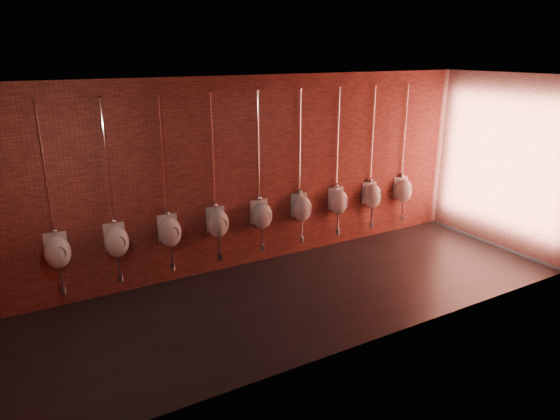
{
  "coord_description": "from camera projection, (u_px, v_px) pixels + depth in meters",
  "views": [
    {
      "loc": [
        -3.85,
        -5.77,
        3.57
      ],
      "look_at": [
        -0.01,
        0.9,
        1.1
      ],
      "focal_mm": 32.0,
      "sensor_mm": 36.0,
      "label": 1
    }
  ],
  "objects": [
    {
      "name": "room_shell",
      "position": [
        312.0,
        166.0,
        7.06
      ],
      "size": [
        8.54,
        3.04,
        3.22
      ],
      "color": "black",
      "rests_on": "ground"
    },
    {
      "name": "urinal_6",
      "position": [
        338.0,
        201.0,
        9.26
      ],
      "size": [
        0.41,
        0.37,
        2.71
      ],
      "color": "silver",
      "rests_on": "ground"
    },
    {
      "name": "urinal_4",
      "position": [
        262.0,
        215.0,
        8.49
      ],
      "size": [
        0.41,
        0.37,
        2.71
      ],
      "color": "silver",
      "rests_on": "ground"
    },
    {
      "name": "urinal_1",
      "position": [
        116.0,
        241.0,
        7.34
      ],
      "size": [
        0.41,
        0.37,
        2.71
      ],
      "color": "silver",
      "rests_on": "ground"
    },
    {
      "name": "urinal_8",
      "position": [
        403.0,
        190.0,
        10.03
      ],
      "size": [
        0.41,
        0.37,
        2.71
      ],
      "color": "silver",
      "rests_on": "ground"
    },
    {
      "name": "ground",
      "position": [
        310.0,
        293.0,
        7.68
      ],
      "size": [
        8.5,
        8.5,
        0.0
      ],
      "primitive_type": "plane",
      "color": "black",
      "rests_on": "ground"
    },
    {
      "name": "urinal_7",
      "position": [
        372.0,
        195.0,
        9.64
      ],
      "size": [
        0.41,
        0.37,
        2.71
      ],
      "color": "silver",
      "rests_on": "ground"
    },
    {
      "name": "urinal_2",
      "position": [
        170.0,
        231.0,
        7.72
      ],
      "size": [
        0.41,
        0.37,
        2.71
      ],
      "color": "silver",
      "rests_on": "ground"
    },
    {
      "name": "urinal_5",
      "position": [
        302.0,
        208.0,
        8.87
      ],
      "size": [
        0.41,
        0.37,
        2.71
      ],
      "color": "silver",
      "rests_on": "ground"
    },
    {
      "name": "urinal_0",
      "position": [
        57.0,
        251.0,
        6.96
      ],
      "size": [
        0.41,
        0.37,
        2.71
      ],
      "color": "silver",
      "rests_on": "ground"
    },
    {
      "name": "urinal_3",
      "position": [
        218.0,
        223.0,
        8.11
      ],
      "size": [
        0.41,
        0.37,
        2.71
      ],
      "color": "silver",
      "rests_on": "ground"
    }
  ]
}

